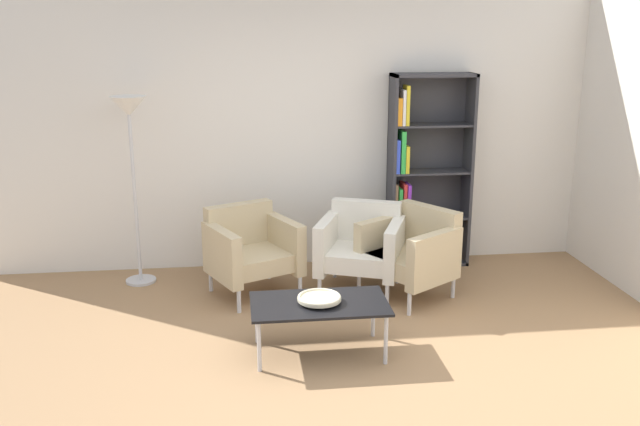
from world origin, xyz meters
The scene contains 9 objects.
ground_plane centered at (0.00, 0.00, 0.00)m, with size 8.32×8.32×0.00m, color #9E7751.
plaster_back_panel centered at (0.00, 2.46, 1.45)m, with size 6.40×0.12×2.90m, color silver.
bookshelf_tall centered at (1.13, 2.25, 0.92)m, with size 0.80×0.30×1.90m.
coffee_table_low centered at (-0.10, 0.39, 0.37)m, with size 1.00×0.56×0.40m.
decorative_bowl centered at (-0.10, 0.39, 0.43)m, with size 0.32×0.32×0.05m.
armchair_spare_guest centered at (-0.57, 1.65, 0.41)m, with size 0.92×0.89×0.78m.
armchair_near_window centered at (0.43, 1.62, 0.41)m, with size 0.90×0.86×0.78m.
armchair_corner_red centered at (0.85, 1.42, 0.41)m, with size 0.93×0.94×0.78m.
floor_lamp_torchiere centered at (-1.60, 2.04, 1.45)m, with size 0.32×0.32×1.74m.
Camera 1 is at (-0.67, -4.28, 2.37)m, focal length 39.04 mm.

